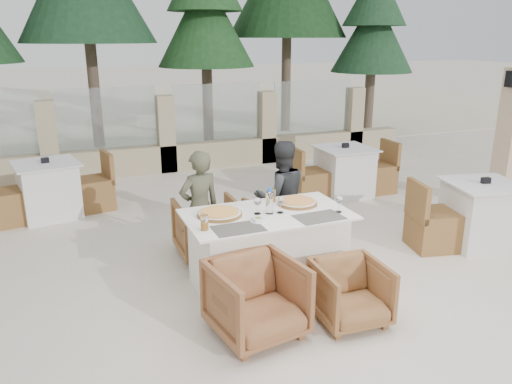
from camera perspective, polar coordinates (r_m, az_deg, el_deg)
name	(u,v)px	position (r m, az deg, el deg)	size (l,w,h in m)	color
ground	(267,283)	(5.17, 1.28, -10.39)	(80.00, 80.00, 0.00)	beige
sand_patch	(113,108)	(18.46, -16.04, 9.19)	(30.00, 16.00, 0.01)	beige
perimeter_wall_far	(166,129)	(9.33, -10.28, 7.14)	(10.00, 0.34, 1.60)	tan
lantern_pillar	(510,139)	(8.06, 27.07, 5.40)	(0.34, 0.34, 2.00)	beige
pine_centre	(206,32)	(11.88, -5.77, 17.70)	(2.20, 2.20, 5.00)	#204C21
pine_far_right	(373,43)	(12.96, 13.19, 16.20)	(1.98, 1.98, 4.50)	#1E4225
dining_table	(267,250)	(4.97, 1.28, -6.64)	(1.60, 0.90, 0.77)	white
placemat_near_left	(238,229)	(4.45, -2.03, -4.19)	(0.45, 0.30, 0.00)	#56524A
placemat_near_right	(319,217)	(4.76, 7.23, -2.87)	(0.45, 0.30, 0.00)	#5E5950
pizza_left	(220,213)	(4.77, -4.17, -2.40)	(0.43, 0.43, 0.06)	orange
pizza_right	(297,202)	(5.09, 4.74, -1.13)	(0.40, 0.40, 0.05)	orange
water_bottle	(269,201)	(4.78, 1.55, -1.02)	(0.07, 0.07, 0.26)	#A6C4DA
wine_glass_centre	(257,205)	(4.78, 0.17, -1.48)	(0.08, 0.08, 0.18)	white
wine_glass_near	(280,204)	(4.82, 2.79, -1.36)	(0.08, 0.08, 0.18)	white
wine_glass_corner	(339,203)	(4.90, 9.47, -1.27)	(0.08, 0.08, 0.18)	white
beer_glass_left	(204,223)	(4.42, -5.92, -3.50)	(0.07, 0.07, 0.14)	orange
beer_glass_right	(272,195)	(5.15, 1.88, -0.39)	(0.07, 0.07, 0.14)	gold
olive_dish	(258,219)	(4.61, 0.25, -3.14)	(0.11, 0.11, 0.04)	white
armchair_far_left	(208,228)	(5.70, -5.51, -4.14)	(0.70, 0.72, 0.65)	brown
armchair_far_right	(281,223)	(5.86, 2.87, -3.56)	(0.67, 0.69, 0.63)	brown
armchair_near_left	(257,299)	(4.22, 0.06, -12.13)	(0.70, 0.72, 0.65)	#915A34
armchair_near_right	(350,293)	(4.50, 10.75, -11.26)	(0.59, 0.60, 0.55)	brown
diner_left	(200,208)	(5.41, -6.46, -1.85)	(0.46, 0.30, 1.27)	#4A4B37
diner_right	(281,197)	(5.71, 2.88, -0.55)	(0.63, 0.49, 1.31)	#313336
bg_table_a	(49,190)	(7.45, -22.60, 0.23)	(1.64, 0.82, 0.77)	silver
bg_table_b	(344,172)	(7.92, 10.03, 2.29)	(1.64, 0.82, 0.77)	silver
bg_table_c	(481,214)	(6.51, 24.32, -2.34)	(1.64, 0.82, 0.77)	silver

